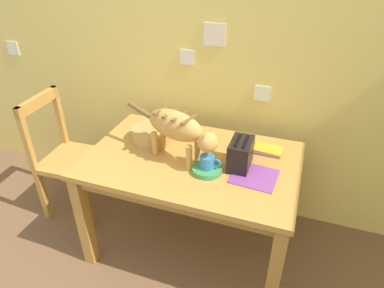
% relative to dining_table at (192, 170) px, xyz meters
% --- Properties ---
extents(wall_rear, '(5.05, 0.11, 2.50)m').
position_rel_dining_table_xyz_m(wall_rear, '(-0.15, 0.59, 0.60)').
color(wall_rear, '#F0D86F').
rests_on(wall_rear, ground_plane).
extents(dining_table, '(1.28, 0.83, 0.74)m').
position_rel_dining_table_xyz_m(dining_table, '(0.00, 0.00, 0.00)').
color(dining_table, '#BF8A3F').
rests_on(dining_table, ground_plane).
extents(cat, '(0.63, 0.25, 0.32)m').
position_rel_dining_table_xyz_m(cat, '(-0.06, -0.05, 0.31)').
color(cat, tan).
rests_on(cat, dining_table).
extents(saucer_bowl, '(0.18, 0.18, 0.03)m').
position_rel_dining_table_xyz_m(saucer_bowl, '(0.13, -0.10, 0.11)').
color(saucer_bowl, '#3C904D').
rests_on(saucer_bowl, dining_table).
extents(coffee_mug, '(0.12, 0.08, 0.08)m').
position_rel_dining_table_xyz_m(coffee_mug, '(0.13, -0.10, 0.16)').
color(coffee_mug, '#327CBE').
rests_on(coffee_mug, saucer_bowl).
extents(magazine, '(0.26, 0.25, 0.01)m').
position_rel_dining_table_xyz_m(magazine, '(0.39, -0.06, 0.09)').
color(magazine, '#8A4397').
rests_on(magazine, dining_table).
extents(book_stack, '(0.19, 0.13, 0.03)m').
position_rel_dining_table_xyz_m(book_stack, '(0.42, 0.22, 0.10)').
color(book_stack, '#925594').
rests_on(book_stack, dining_table).
extents(wicker_basket, '(0.29, 0.29, 0.08)m').
position_rel_dining_table_xyz_m(wicker_basket, '(-0.31, 0.12, 0.13)').
color(wicker_basket, tan).
rests_on(wicker_basket, dining_table).
extents(toaster, '(0.12, 0.20, 0.18)m').
position_rel_dining_table_xyz_m(toaster, '(0.29, 0.01, 0.18)').
color(toaster, black).
rests_on(toaster, dining_table).
extents(wooden_chair_near, '(0.44, 0.44, 0.94)m').
position_rel_dining_table_xyz_m(wooden_chair_near, '(-1.02, 0.08, -0.18)').
color(wooden_chair_near, '#C38B3F').
rests_on(wooden_chair_near, ground_plane).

